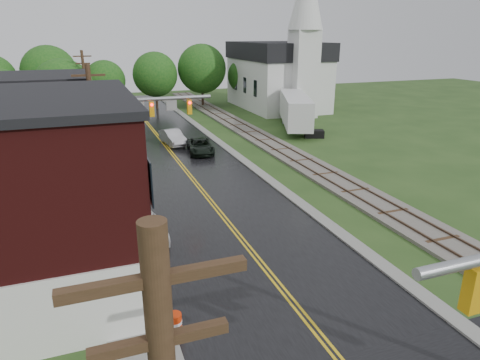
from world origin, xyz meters
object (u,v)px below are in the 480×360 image
utility_pole_b (96,140)px  church (281,68)px  suv_dark (200,146)px  pickup_white (146,227)px  sedan_silver (173,137)px  tree_left_e (65,91)px  utility_pole_c (86,93)px  semi_trailer (295,109)px  construction_barrel (175,325)px  traffic_signal_far (142,117)px  tree_left_c (5,105)px

utility_pole_b → church: bearing=49.8°
suv_dark → pickup_white: (-7.35, -15.79, -0.02)m
church → sedan_silver: church is taller
tree_left_e → pickup_white: size_ratio=1.87×
church → utility_pole_c: size_ratio=2.22×
utility_pole_b → suv_dark: size_ratio=1.92×
pickup_white → semi_trailer: (20.45, 22.29, 1.67)m
construction_barrel → utility_pole_c: bearing=93.0°
traffic_signal_far → utility_pole_c: size_ratio=0.82×
tree_left_c → construction_barrel: 31.88m
tree_left_e → suv_dark: 17.09m
tree_left_e → sedan_silver: 13.17m
utility_pole_c → semi_trailer: size_ratio=0.72×
suv_dark → construction_barrel: suv_dark is taller
tree_left_e → utility_pole_b: bearing=-85.1°
church → tree_left_c: 36.59m
traffic_signal_far → pickup_white: (-1.33, -8.93, -4.34)m
traffic_signal_far → utility_pole_b: size_ratio=0.82×
traffic_signal_far → semi_trailer: size_ratio=0.59×
utility_pole_b → sedan_silver: bearing=64.5°
utility_pole_b → semi_trailer: bearing=39.3°
church → semi_trailer: church is taller
pickup_white → construction_barrel: size_ratio=4.68×
church → sedan_silver: (-19.20, -15.83, -5.09)m
traffic_signal_far → tree_left_e: size_ratio=0.90×
church → pickup_white: (-24.80, -35.66, -5.20)m
pickup_white → construction_barrel: 8.54m
church → utility_pole_b: 41.55m
suv_dark → tree_left_c: bearing=167.2°
utility_pole_b → utility_pole_c: bearing=90.0°
utility_pole_b → semi_trailer: size_ratio=0.72×
utility_pole_b → tree_left_e: utility_pole_b is taller
semi_trailer → tree_left_e: bearing=167.3°
utility_pole_b → pickup_white: bearing=-63.0°
church → utility_pole_b: (-26.80, -31.74, -1.11)m
sedan_silver → utility_pole_c: bearing=134.0°
traffic_signal_far → sedan_silver: size_ratio=1.63×
church → sedan_silver: bearing=-140.5°
church → semi_trailer: 14.50m
pickup_white → construction_barrel: pickup_white is taller
traffic_signal_far → semi_trailer: bearing=35.0°
traffic_signal_far → tree_left_c: tree_left_c is taller
tree_left_c → suv_dark: size_ratio=1.63×
utility_pole_c → construction_barrel: (1.80, -34.47, -4.25)m
church → suv_dark: (-17.45, -19.87, -5.18)m
pickup_white → tree_left_c: bearing=107.7°
utility_pole_c → pickup_white: (2.00, -25.93, -4.09)m
tree_left_e → semi_trailer: bearing=-12.7°
semi_trailer → construction_barrel: (-20.65, -30.83, -1.84)m
suv_dark → construction_barrel: (-7.55, -24.33, -0.19)m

